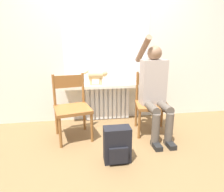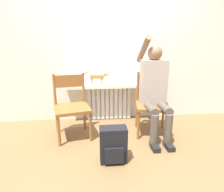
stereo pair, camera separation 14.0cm
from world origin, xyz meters
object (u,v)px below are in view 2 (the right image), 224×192
Objects in this scene: chair_left at (72,106)px; chair_right at (152,103)px; person at (155,88)px; backpack at (113,145)px; cat at (98,75)px.

chair_left is 1.13m from chair_right.
person reaches higher than backpack.
backpack is at bearing -66.45° from chair_left.
backpack is (0.11, -1.15, -0.59)m from cat.
backpack is at bearing -137.52° from person.
chair_left is at bearing 175.04° from person.
cat is (0.39, 0.48, 0.34)m from chair_left.
chair_left is 1.00× the size of chair_right.
chair_right is 0.96m from backpack.
person is at bearing 42.48° from backpack.
chair_left is 2.18× the size of backpack.
person is 0.94m from cat.
chair_left and chair_right have the same top height.
chair_right is 0.95m from cat.
chair_left is 0.71m from cat.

